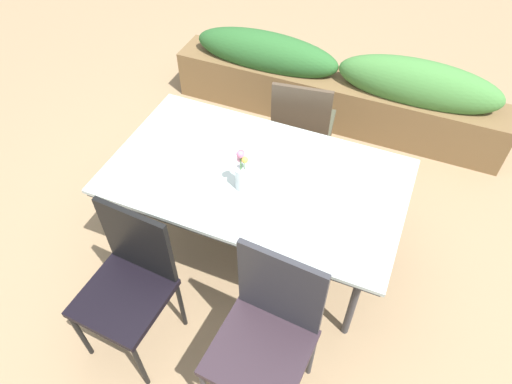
{
  "coord_description": "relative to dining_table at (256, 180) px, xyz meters",
  "views": [
    {
      "loc": [
        0.67,
        -1.77,
        2.72
      ],
      "look_at": [
        -0.08,
        0.02,
        0.58
      ],
      "focal_mm": 32.67,
      "sensor_mm": 36.0,
      "label": 1
    }
  ],
  "objects": [
    {
      "name": "chair_far_side",
      "position": [
        0.03,
        0.82,
        -0.18
      ],
      "size": [
        0.49,
        0.49,
        0.91
      ],
      "rotation": [
        0.0,
        0.0,
        0.14
      ],
      "color": "#454431",
      "rests_on": "ground"
    },
    {
      "name": "chair_near_left",
      "position": [
        -0.39,
        -0.82,
        -0.13
      ],
      "size": [
        0.47,
        0.47,
        0.98
      ],
      "rotation": [
        0.0,
        0.0,
        3.08
      ],
      "color": "black",
      "rests_on": "ground"
    },
    {
      "name": "chair_near_right",
      "position": [
        0.4,
        -0.82,
        -0.11
      ],
      "size": [
        0.5,
        0.5,
        1.02
      ],
      "rotation": [
        0.0,
        0.0,
        3.07
      ],
      "color": "#31242C",
      "rests_on": "ground"
    },
    {
      "name": "dining_table",
      "position": [
        0.0,
        0.0,
        0.0
      ],
      "size": [
        1.77,
        1.01,
        0.73
      ],
      "color": "silver",
      "rests_on": "ground"
    },
    {
      "name": "planter_box",
      "position": [
        0.1,
        1.59,
        -0.33
      ],
      "size": [
        2.91,
        0.38,
        0.76
      ],
      "color": "brown",
      "rests_on": "ground"
    },
    {
      "name": "ground_plane",
      "position": [
        0.08,
        -0.02,
        -0.69
      ],
      "size": [
        12.0,
        12.0,
        0.0
      ],
      "primitive_type": "plane",
      "color": "#9E7F5B"
    },
    {
      "name": "flower_vase",
      "position": [
        -0.03,
        -0.13,
        0.17
      ],
      "size": [
        0.08,
        0.08,
        0.29
      ],
      "color": "silver",
      "rests_on": "dining_table"
    }
  ]
}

